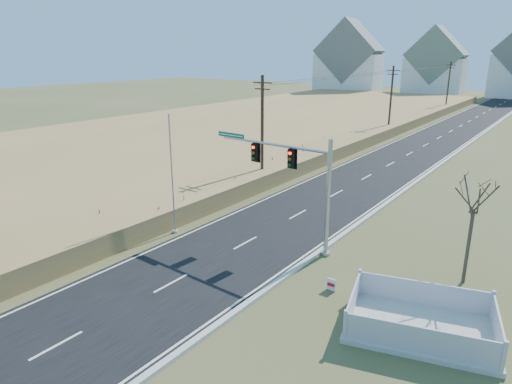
% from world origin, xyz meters
% --- Properties ---
extents(ground, '(260.00, 260.00, 0.00)m').
position_xyz_m(ground, '(0.00, 0.00, 0.00)').
color(ground, '#464B24').
rests_on(ground, ground).
extents(road, '(8.00, 180.00, 0.06)m').
position_xyz_m(road, '(0.00, 50.00, 0.03)').
color(road, black).
rests_on(road, ground).
extents(curb, '(0.30, 180.00, 0.18)m').
position_xyz_m(curb, '(4.15, 50.00, 0.09)').
color(curb, '#B2AFA8').
rests_on(curb, ground).
extents(reed_marsh, '(38.00, 110.00, 1.30)m').
position_xyz_m(reed_marsh, '(-24.00, 40.00, 0.65)').
color(reed_marsh, '#AA7F4D').
rests_on(reed_marsh, ground).
extents(utility_pole_near, '(1.80, 0.26, 9.00)m').
position_xyz_m(utility_pole_near, '(-6.50, 15.00, 4.68)').
color(utility_pole_near, '#422D1E').
rests_on(utility_pole_near, ground).
extents(utility_pole_mid, '(1.80, 0.26, 9.00)m').
position_xyz_m(utility_pole_mid, '(-6.50, 45.00, 4.68)').
color(utility_pole_mid, '#422D1E').
rests_on(utility_pole_mid, ground).
extents(utility_pole_far, '(1.80, 0.26, 9.00)m').
position_xyz_m(utility_pole_far, '(-6.50, 75.00, 4.68)').
color(utility_pole_far, '#422D1E').
rests_on(utility_pole_far, ground).
extents(condo_nw, '(17.69, 13.38, 19.05)m').
position_xyz_m(condo_nw, '(-38.00, 100.00, 7.70)').
color(condo_nw, white).
rests_on(condo_nw, ground).
extents(condo_nnw, '(14.93, 11.17, 17.03)m').
position_xyz_m(condo_nnw, '(-18.00, 108.00, 6.94)').
color(condo_nnw, white).
rests_on(condo_nnw, ground).
extents(traffic_signal_mast, '(8.15, 0.74, 6.49)m').
position_xyz_m(traffic_signal_mast, '(2.67, 5.49, 4.06)').
color(traffic_signal_mast, '#9EA0A5').
rests_on(traffic_signal_mast, ground).
extents(fence_enclosure, '(6.56, 5.27, 1.30)m').
position_xyz_m(fence_enclosure, '(10.95, 1.13, 0.27)').
color(fence_enclosure, '#B7B5AD').
rests_on(fence_enclosure, ground).
extents(open_sign, '(0.47, 0.07, 0.58)m').
position_xyz_m(open_sign, '(6.56, 2.00, 0.31)').
color(open_sign, white).
rests_on(open_sign, ground).
extents(flagpole, '(0.33, 0.33, 7.34)m').
position_xyz_m(flagpole, '(-4.60, 2.84, 2.93)').
color(flagpole, '#B7B5AD').
rests_on(flagpole, ground).
extents(bare_tree, '(2.13, 2.13, 5.64)m').
position_xyz_m(bare_tree, '(11.44, 6.49, 4.54)').
color(bare_tree, '#4C3F33').
rests_on(bare_tree, ground).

